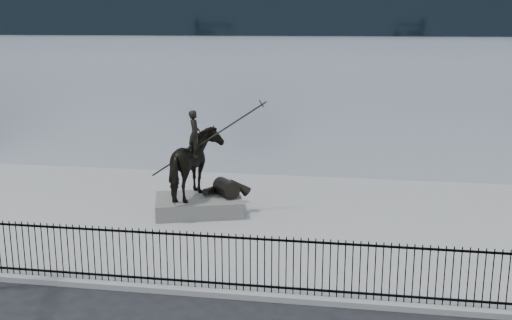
# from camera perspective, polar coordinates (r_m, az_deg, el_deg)

# --- Properties ---
(ground) EXTENTS (120.00, 120.00, 0.00)m
(ground) POSITION_cam_1_polar(r_m,az_deg,el_deg) (14.56, -4.23, -14.74)
(ground) COLOR black
(ground) RESTS_ON ground
(plaza) EXTENTS (30.00, 12.00, 0.15)m
(plaza) POSITION_cam_1_polar(r_m,az_deg,el_deg) (20.86, 0.29, -5.72)
(plaza) COLOR #9A9A97
(plaza) RESTS_ON ground
(building) EXTENTS (44.00, 14.00, 9.00)m
(building) POSITION_cam_1_polar(r_m,az_deg,el_deg) (32.74, 3.95, 9.00)
(building) COLOR silver
(building) RESTS_ON ground
(picket_fence) EXTENTS (22.10, 0.10, 1.50)m
(picket_fence) POSITION_cam_1_polar(r_m,az_deg,el_deg) (15.28, -3.17, -9.60)
(picket_fence) COLOR black
(picket_fence) RESTS_ON plaza
(statue_plinth) EXTENTS (3.50, 2.88, 0.56)m
(statue_plinth) POSITION_cam_1_polar(r_m,az_deg,el_deg) (21.40, -5.47, -4.28)
(statue_plinth) COLOR #5D5C55
(statue_plinth) RESTS_ON plaza
(equestrian_statue) EXTENTS (3.70, 2.89, 3.27)m
(equestrian_statue) POSITION_cam_1_polar(r_m,az_deg,el_deg) (21.02, -5.40, -0.46)
(equestrian_statue) COLOR black
(equestrian_statue) RESTS_ON statue_plinth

